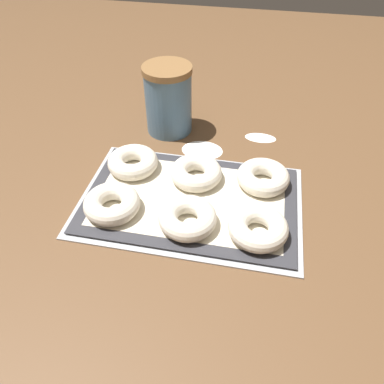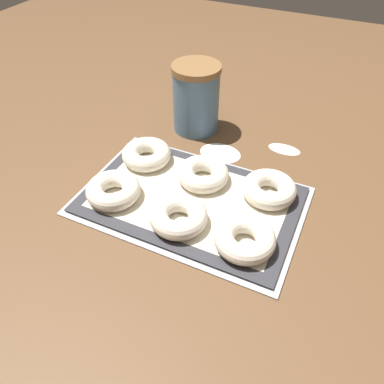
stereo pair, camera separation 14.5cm
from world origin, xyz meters
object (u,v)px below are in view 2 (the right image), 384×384
at_px(bagel_front_center, 179,216).
at_px(flour_canister, 196,98).
at_px(baking_tray, 192,201).
at_px(bagel_back_left, 146,154).
at_px(bagel_back_center, 204,174).
at_px(bagel_back_right, 269,189).
at_px(bagel_front_left, 113,190).
at_px(bagel_front_right, 245,239).

height_order(bagel_front_center, flour_canister, flour_canister).
height_order(baking_tray, flour_canister, flour_canister).
xyz_separation_m(bagel_back_left, bagel_back_center, (0.16, -0.01, 0.00)).
distance_m(baking_tray, bagel_back_center, 0.07).
height_order(bagel_back_right, flour_canister, flour_canister).
bearing_deg(bagel_back_center, bagel_front_left, -139.68).
relative_size(baking_tray, bagel_front_left, 4.06).
height_order(bagel_front_center, bagel_front_right, same).
distance_m(bagel_back_right, flour_canister, 0.34).
height_order(bagel_front_right, bagel_back_center, same).
bearing_deg(flour_canister, bagel_front_right, -53.11).
bearing_deg(bagel_back_right, bagel_front_right, -90.38).
height_order(bagel_front_right, flour_canister, flour_canister).
bearing_deg(flour_canister, bagel_back_left, -101.15).
relative_size(bagel_front_right, bagel_back_center, 1.00).
bearing_deg(bagel_front_left, bagel_front_center, -3.40).
xyz_separation_m(bagel_back_right, flour_canister, (-0.27, 0.20, 0.06)).
relative_size(baking_tray, bagel_back_left, 4.06).
distance_m(bagel_front_right, flour_canister, 0.45).
relative_size(bagel_back_left, flour_canister, 0.65).
bearing_deg(flour_canister, baking_tray, -66.87).
bearing_deg(bagel_front_center, flour_canister, 109.36).
bearing_deg(bagel_back_right, bagel_back_left, -179.19).
distance_m(baking_tray, bagel_back_right, 0.17).
bearing_deg(bagel_back_left, flour_canister, 78.85).
height_order(bagel_back_left, bagel_back_center, same).
height_order(bagel_front_left, bagel_back_center, same).
xyz_separation_m(baking_tray, bagel_back_left, (-0.16, 0.08, 0.03)).
relative_size(bagel_back_center, bagel_back_right, 1.00).
xyz_separation_m(bagel_front_center, bagel_front_right, (0.14, 0.00, 0.00)).
bearing_deg(baking_tray, bagel_back_center, 89.83).
bearing_deg(bagel_back_left, bagel_back_right, 0.81).
height_order(baking_tray, bagel_back_left, bagel_back_left).
relative_size(bagel_front_left, bagel_back_center, 1.00).
relative_size(bagel_front_left, bagel_front_center, 1.00).
bearing_deg(bagel_back_right, baking_tray, -151.60).
bearing_deg(bagel_back_left, baking_tray, -25.63).
bearing_deg(bagel_front_right, bagel_back_right, 89.62).
bearing_deg(bagel_front_right, bagel_back_left, 153.46).
xyz_separation_m(bagel_front_center, bagel_back_center, (-0.01, 0.14, 0.00)).
xyz_separation_m(bagel_front_center, bagel_back_right, (0.14, 0.16, 0.00)).
bearing_deg(bagel_back_right, bagel_front_left, -154.22).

